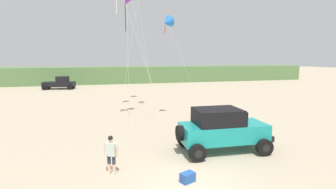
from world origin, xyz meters
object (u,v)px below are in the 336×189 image
(jeep, at_px, (222,129))
(person_watching, at_px, (111,153))
(cooler_box, at_px, (188,177))
(kite_white_parafoil, at_px, (167,22))
(distant_pickup, at_px, (60,83))
(kite_yellow_diamond, at_px, (127,0))

(jeep, height_order, person_watching, jeep)
(cooler_box, xyz_separation_m, kite_white_parafoil, (1.79, 10.13, 7.28))
(cooler_box, bearing_deg, distant_pickup, 82.46)
(cooler_box, relative_size, kite_yellow_diamond, 0.06)
(jeep, bearing_deg, kite_white_parafoil, 97.77)
(person_watching, xyz_separation_m, kite_yellow_diamond, (1.78, 9.52, 8.12))
(distant_pickup, height_order, kite_white_parafoil, kite_white_parafoil)
(distant_pickup, height_order, kite_yellow_diamond, kite_yellow_diamond)
(cooler_box, relative_size, distant_pickup, 0.12)
(jeep, height_order, kite_yellow_diamond, kite_yellow_diamond)
(jeep, distance_m, cooler_box, 4.03)
(jeep, relative_size, kite_white_parafoil, 0.61)
(jeep, distance_m, person_watching, 5.80)
(jeep, xyz_separation_m, cooler_box, (-2.80, -2.71, -1.01))
(cooler_box, bearing_deg, kite_yellow_diamond, 72.25)
(jeep, relative_size, person_watching, 2.94)
(kite_yellow_diamond, bearing_deg, person_watching, -100.57)
(person_watching, xyz_separation_m, kite_white_parafoil, (4.64, 8.69, 6.54))
(jeep, height_order, distant_pickup, jeep)
(person_watching, distance_m, distant_pickup, 32.57)
(person_watching, bearing_deg, kite_yellow_diamond, 79.43)
(jeep, height_order, kite_white_parafoil, kite_white_parafoil)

